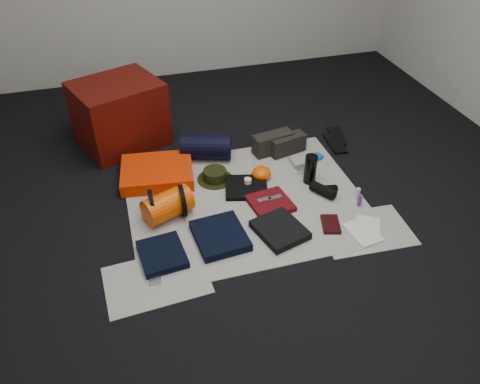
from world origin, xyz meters
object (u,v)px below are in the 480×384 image
object	(u,v)px
sleeping_pad	(157,172)
compact_camera	(303,171)
water_bottle	(310,169)
red_cabinet	(120,114)
paperback_book	(331,224)
stuff_sack	(168,205)
navy_duffel	(206,147)

from	to	relation	value
sleeping_pad	compact_camera	bearing A→B (deg)	-12.96
water_bottle	red_cabinet	bearing A→B (deg)	143.30
paperback_book	sleeping_pad	bearing A→B (deg)	156.14
stuff_sack	paperback_book	xyz separation A→B (m)	(1.00, -0.39, -0.08)
red_cabinet	paperback_book	size ratio (longest dim) A/B	3.64
sleeping_pad	navy_duffel	world-z (taller)	navy_duffel
sleeping_pad	navy_duffel	bearing A→B (deg)	21.62
red_cabinet	stuff_sack	size ratio (longest dim) A/B	2.00
red_cabinet	navy_duffel	xyz separation A→B (m)	(0.60, -0.42, -0.16)
sleeping_pad	compact_camera	world-z (taller)	sleeping_pad
paperback_book	compact_camera	bearing A→B (deg)	101.01
sleeping_pad	navy_duffel	distance (m)	0.44
sleeping_pad	water_bottle	xyz separation A→B (m)	(1.06, -0.35, 0.06)
sleeping_pad	red_cabinet	bearing A→B (deg)	108.48
navy_duffel	paperback_book	distance (m)	1.17
navy_duffel	paperback_book	size ratio (longest dim) A/B	2.22
water_bottle	compact_camera	world-z (taller)	water_bottle
navy_duffel	water_bottle	distance (m)	0.83
compact_camera	red_cabinet	bearing A→B (deg)	168.99
navy_duffel	compact_camera	size ratio (longest dim) A/B	4.01
sleeping_pad	navy_duffel	xyz separation A→B (m)	(0.41, 0.16, 0.05)
compact_camera	stuff_sack	bearing A→B (deg)	-146.39
sleeping_pad	paperback_book	distance (m)	1.31
navy_duffel	compact_camera	bearing A→B (deg)	-13.88
red_cabinet	stuff_sack	bearing A→B (deg)	-100.21
sleeping_pad	compact_camera	distance (m)	1.09
red_cabinet	paperback_book	xyz separation A→B (m)	(1.20, -1.42, -0.24)
stuff_sack	paperback_book	distance (m)	1.07
stuff_sack	navy_duffel	bearing A→B (deg)	57.11
red_cabinet	navy_duffel	size ratio (longest dim) A/B	1.64
navy_duffel	sleeping_pad	bearing A→B (deg)	-140.35
sleeping_pad	water_bottle	distance (m)	1.12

